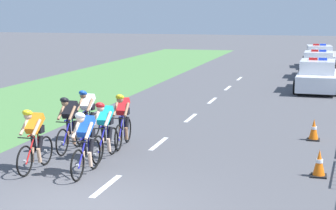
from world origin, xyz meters
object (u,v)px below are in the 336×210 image
(traffic_cone_near, at_px, (314,130))
(traffic_cone_mid, at_px, (319,163))
(police_car_second, at_px, (318,65))
(police_car_third, at_px, (319,57))
(cyclist_lead, at_px, (34,138))
(cyclist_fourth, at_px, (105,129))
(cyclist_sixth, at_px, (123,119))
(cyclist_third, at_px, (70,123))
(police_car_nearest, at_px, (317,77))
(cyclist_fifth, at_px, (87,114))
(cyclist_second, at_px, (85,142))

(traffic_cone_near, height_order, traffic_cone_mid, same)
(police_car_second, distance_m, police_car_third, 5.97)
(cyclist_lead, height_order, traffic_cone_mid, cyclist_lead)
(police_car_third, bearing_deg, cyclist_fourth, -101.19)
(cyclist_fourth, relative_size, police_car_second, 0.39)
(traffic_cone_mid, bearing_deg, cyclist_sixth, 164.70)
(police_car_third, bearing_deg, cyclist_third, -104.00)
(police_car_nearest, bearing_deg, traffic_cone_near, -89.94)
(cyclist_fifth, height_order, traffic_cone_near, cyclist_fifth)
(cyclist_third, xyz_separation_m, cyclist_fifth, (-0.06, 1.30, 0.00))
(cyclist_second, height_order, police_car_nearest, police_car_nearest)
(cyclist_third, height_order, police_car_third, police_car_third)
(cyclist_fourth, height_order, traffic_cone_near, cyclist_fourth)
(cyclist_fifth, distance_m, cyclist_sixth, 1.31)
(police_car_nearest, relative_size, traffic_cone_mid, 6.94)
(cyclist_sixth, bearing_deg, cyclist_lead, -113.23)
(traffic_cone_mid, bearing_deg, cyclist_fifth, 164.15)
(cyclist_second, xyz_separation_m, cyclist_fourth, (-0.09, 1.40, 0.00))
(cyclist_lead, distance_m, cyclist_sixth, 3.02)
(cyclist_lead, height_order, police_car_second, police_car_second)
(cyclist_second, distance_m, police_car_second, 21.81)
(cyclist_sixth, bearing_deg, police_car_nearest, 68.06)
(police_car_nearest, relative_size, traffic_cone_near, 6.94)
(traffic_cone_near, bearing_deg, cyclist_sixth, -156.48)
(cyclist_lead, distance_m, cyclist_fifth, 3.19)
(traffic_cone_near, distance_m, traffic_cone_mid, 3.69)
(cyclist_third, relative_size, cyclist_fifth, 1.00)
(police_car_third, xyz_separation_m, traffic_cone_mid, (0.18, -25.88, -0.37))
(cyclist_lead, xyz_separation_m, cyclist_fifth, (-0.05, 3.18, 0.00))
(cyclist_third, height_order, cyclist_fifth, same)
(police_car_third, bearing_deg, traffic_cone_mid, -89.59)
(police_car_nearest, xyz_separation_m, traffic_cone_mid, (0.19, -14.17, -0.37))
(cyclist_sixth, height_order, police_car_nearest, police_car_nearest)
(cyclist_fourth, xyz_separation_m, police_car_second, (5.10, 19.83, -0.11))
(cyclist_lead, relative_size, police_car_nearest, 0.39)
(cyclist_lead, bearing_deg, police_car_third, 76.93)
(cyclist_fifth, bearing_deg, cyclist_second, -66.84)
(cyclist_third, distance_m, cyclist_fifth, 1.30)
(cyclist_fourth, height_order, police_car_second, police_car_second)
(cyclist_third, bearing_deg, traffic_cone_mid, -4.96)
(cyclist_lead, xyz_separation_m, traffic_cone_mid, (6.50, 1.32, -0.48))
(cyclist_fifth, bearing_deg, cyclist_third, -87.46)
(cyclist_third, relative_size, police_car_nearest, 0.39)
(cyclist_sixth, height_order, police_car_third, police_car_third)
(police_car_second, bearing_deg, traffic_cone_mid, -89.47)
(police_car_third, relative_size, traffic_cone_mid, 7.06)
(cyclist_third, height_order, traffic_cone_near, cyclist_third)
(police_car_second, bearing_deg, traffic_cone_near, -89.96)
(cyclist_fifth, height_order, police_car_nearest, police_car_nearest)
(cyclist_fifth, bearing_deg, cyclist_lead, -89.02)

